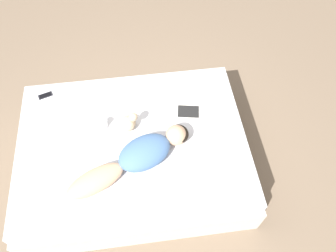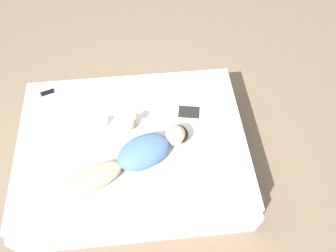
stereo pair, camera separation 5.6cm
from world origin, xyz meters
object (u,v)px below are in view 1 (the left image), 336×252
Objects in this scene: person at (138,156)px; cell_phone at (45,95)px; open_magazine at (188,103)px; coffee_mug at (104,123)px.

person reaches higher than cell_phone.
coffee_mug reaches higher than open_magazine.
person reaches higher than open_magazine.
coffee_mug is 0.79m from cell_phone.
open_magazine is 3.26× the size of cell_phone.
open_magazine is (-0.61, 0.58, -0.09)m from person.
person is 1.31m from cell_phone.
coffee_mug is (0.17, -0.89, 0.04)m from open_magazine.
person is 7.77× the size of cell_phone.
person is 0.85m from open_magazine.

